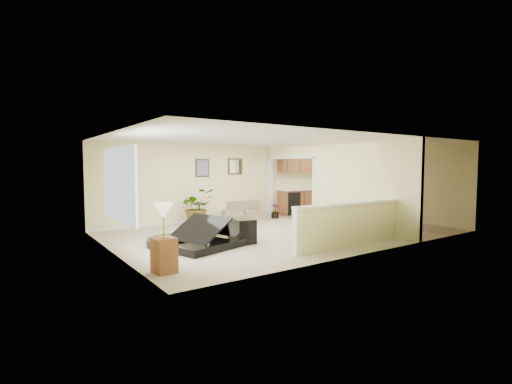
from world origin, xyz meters
TOP-DOWN VIEW (x-y plane):
  - floor at (0.00, 0.00)m, footprint 9.00×9.00m
  - back_wall at (0.00, 3.00)m, footprint 9.00×0.04m
  - front_wall at (0.00, -3.00)m, footprint 9.00×0.04m
  - left_wall at (-4.50, 0.00)m, footprint 0.04×6.00m
  - right_wall at (4.50, 0.00)m, footprint 0.04×6.00m
  - ceiling at (0.00, 0.00)m, footprint 9.00×6.00m
  - kitchen_vinyl at (3.15, 0.00)m, footprint 2.70×6.00m
  - interior_partition at (1.80, 0.25)m, footprint 0.18×5.99m
  - pony_half_wall at (0.08, -2.30)m, footprint 3.42×0.22m
  - left_window at (-4.49, -0.50)m, footprint 0.05×2.15m
  - wall_art_left at (-0.95, 2.97)m, footprint 0.48×0.04m
  - wall_mirror at (0.30, 2.97)m, footprint 0.55×0.04m
  - kitchen_cabinets at (3.19, 2.73)m, footprint 2.36×0.65m
  - piano at (-2.81, -0.35)m, footprint 2.18×2.17m
  - piano_bench at (-1.66, -0.50)m, footprint 0.62×0.93m
  - loveseat at (0.39, 2.69)m, footprint 1.60×1.16m
  - accent_table at (-1.33, 2.43)m, footprint 0.46×0.46m
  - palm_plant at (-1.42, 2.42)m, footprint 1.04×0.91m
  - small_plant at (1.45, 2.20)m, footprint 0.29×0.29m
  - lamp_stand at (-4.15, -1.93)m, footprint 0.39×0.39m

SIDE VIEW (x-z plane):
  - floor at x=0.00m, z-range 0.00..0.00m
  - kitchen_vinyl at x=3.15m, z-range 0.00..0.01m
  - small_plant at x=1.45m, z-range -0.04..0.48m
  - piano_bench at x=-1.66m, z-range 0.00..0.57m
  - loveseat at x=0.39m, z-range -0.10..0.69m
  - accent_table at x=-1.33m, z-range 0.09..0.76m
  - lamp_stand at x=-4.15m, z-range -0.09..1.10m
  - pony_half_wall at x=0.08m, z-range 0.02..1.02m
  - palm_plant at x=-1.42m, z-range -0.01..1.12m
  - piano at x=-2.81m, z-range -0.12..1.39m
  - kitchen_cabinets at x=3.19m, z-range -0.29..2.03m
  - interior_partition at x=1.80m, z-range -0.03..2.47m
  - back_wall at x=0.00m, z-range 0.00..2.50m
  - front_wall at x=0.00m, z-range 0.00..2.50m
  - left_wall at x=-4.50m, z-range 0.00..2.50m
  - right_wall at x=4.50m, z-range 0.00..2.50m
  - left_window at x=-4.49m, z-range 0.73..2.17m
  - wall_art_left at x=-0.95m, z-range 1.46..2.04m
  - wall_mirror at x=0.30m, z-range 1.52..2.08m
  - ceiling at x=0.00m, z-range 2.48..2.52m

